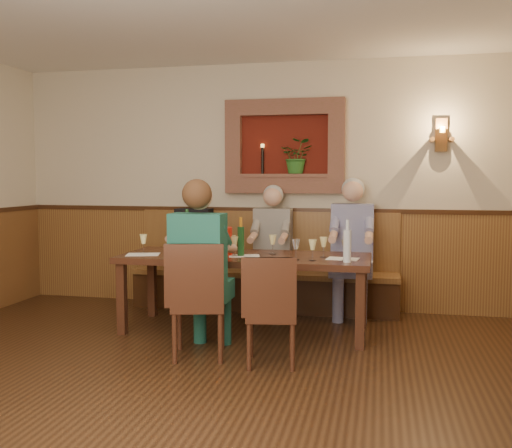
{
  "coord_description": "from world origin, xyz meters",
  "views": [
    {
      "loc": [
        1.27,
        -3.48,
        1.52
      ],
      "look_at": [
        0.1,
        1.9,
        1.05
      ],
      "focal_mm": 40.0,
      "sensor_mm": 36.0,
      "label": 1
    }
  ],
  "objects_px": {
    "chair_near_right": "(271,333)",
    "spittoon_bucket": "(220,241)",
    "person_chair_front": "(202,282)",
    "dining_table": "(245,263)",
    "chair_near_left": "(199,324)",
    "water_bottle": "(347,245)",
    "person_bench_left": "(192,258)",
    "wine_bottle_green_b": "(187,234)",
    "wine_bottle_green_a": "(241,240)",
    "person_bench_mid": "(271,260)",
    "person_bench_right": "(352,259)",
    "bench": "(264,281)"
  },
  "relations": [
    {
      "from": "dining_table",
      "to": "person_bench_mid",
      "type": "height_order",
      "value": "person_bench_mid"
    },
    {
      "from": "chair_near_left",
      "to": "person_bench_left",
      "type": "relative_size",
      "value": 0.7
    },
    {
      "from": "bench",
      "to": "chair_near_left",
      "type": "relative_size",
      "value": 3.07
    },
    {
      "from": "dining_table",
      "to": "bench",
      "type": "bearing_deg",
      "value": 90.0
    },
    {
      "from": "spittoon_bucket",
      "to": "person_bench_left",
      "type": "bearing_deg",
      "value": 123.66
    },
    {
      "from": "person_chair_front",
      "to": "wine_bottle_green_a",
      "type": "distance_m",
      "value": 0.78
    },
    {
      "from": "chair_near_right",
      "to": "person_bench_right",
      "type": "xyz_separation_m",
      "value": [
        0.55,
        1.77,
        0.36
      ]
    },
    {
      "from": "person_chair_front",
      "to": "spittoon_bucket",
      "type": "distance_m",
      "value": 0.78
    },
    {
      "from": "spittoon_bucket",
      "to": "wine_bottle_green_b",
      "type": "xyz_separation_m",
      "value": [
        -0.39,
        0.17,
        0.05
      ]
    },
    {
      "from": "chair_near_right",
      "to": "person_chair_front",
      "type": "relative_size",
      "value": 0.6
    },
    {
      "from": "dining_table",
      "to": "water_bottle",
      "type": "bearing_deg",
      "value": -14.34
    },
    {
      "from": "spittoon_bucket",
      "to": "bench",
      "type": "bearing_deg",
      "value": 76.59
    },
    {
      "from": "person_bench_right",
      "to": "water_bottle",
      "type": "relative_size",
      "value": 3.95
    },
    {
      "from": "person_chair_front",
      "to": "wine_bottle_green_a",
      "type": "bearing_deg",
      "value": 76.53
    },
    {
      "from": "chair_near_right",
      "to": "person_bench_left",
      "type": "bearing_deg",
      "value": 115.3
    },
    {
      "from": "person_bench_left",
      "to": "person_bench_mid",
      "type": "relative_size",
      "value": 0.98
    },
    {
      "from": "chair_near_left",
      "to": "water_bottle",
      "type": "height_order",
      "value": "water_bottle"
    },
    {
      "from": "bench",
      "to": "water_bottle",
      "type": "relative_size",
      "value": 7.92
    },
    {
      "from": "chair_near_right",
      "to": "water_bottle",
      "type": "distance_m",
      "value": 1.09
    },
    {
      "from": "person_bench_left",
      "to": "wine_bottle_green_b",
      "type": "xyz_separation_m",
      "value": [
        0.2,
        -0.72,
        0.36
      ]
    },
    {
      "from": "chair_near_left",
      "to": "person_chair_front",
      "type": "bearing_deg",
      "value": 79.23
    },
    {
      "from": "dining_table",
      "to": "chair_near_right",
      "type": "relative_size",
      "value": 2.69
    },
    {
      "from": "dining_table",
      "to": "person_bench_left",
      "type": "distance_m",
      "value": 1.18
    },
    {
      "from": "wine_bottle_green_a",
      "to": "person_bench_right",
      "type": "bearing_deg",
      "value": 41.88
    },
    {
      "from": "chair_near_left",
      "to": "wine_bottle_green_b",
      "type": "xyz_separation_m",
      "value": [
        -0.44,
        0.99,
        0.65
      ]
    },
    {
      "from": "chair_near_right",
      "to": "chair_near_left",
      "type": "bearing_deg",
      "value": 164.35
    },
    {
      "from": "dining_table",
      "to": "wine_bottle_green_b",
      "type": "distance_m",
      "value": 0.69
    },
    {
      "from": "dining_table",
      "to": "person_bench_left",
      "type": "xyz_separation_m",
      "value": [
        -0.83,
        0.84,
        -0.1
      ]
    },
    {
      "from": "bench",
      "to": "spittoon_bucket",
      "type": "bearing_deg",
      "value": -103.41
    },
    {
      "from": "dining_table",
      "to": "water_bottle",
      "type": "height_order",
      "value": "water_bottle"
    },
    {
      "from": "dining_table",
      "to": "wine_bottle_green_a",
      "type": "height_order",
      "value": "wine_bottle_green_a"
    },
    {
      "from": "wine_bottle_green_b",
      "to": "water_bottle",
      "type": "relative_size",
      "value": 1.14
    },
    {
      "from": "dining_table",
      "to": "person_bench_right",
      "type": "distance_m",
      "value": 1.29
    },
    {
      "from": "bench",
      "to": "wine_bottle_green_a",
      "type": "bearing_deg",
      "value": -91.31
    },
    {
      "from": "chair_near_left",
      "to": "person_bench_mid",
      "type": "height_order",
      "value": "person_bench_mid"
    },
    {
      "from": "dining_table",
      "to": "chair_near_left",
      "type": "height_order",
      "value": "chair_near_left"
    },
    {
      "from": "person_bench_right",
      "to": "person_chair_front",
      "type": "height_order",
      "value": "person_bench_right"
    },
    {
      "from": "chair_near_left",
      "to": "person_bench_right",
      "type": "xyz_separation_m",
      "value": [
        1.17,
        1.71,
        0.34
      ]
    },
    {
      "from": "chair_near_left",
      "to": "person_bench_mid",
      "type": "xyz_separation_m",
      "value": [
        0.29,
        1.71,
        0.3
      ]
    },
    {
      "from": "bench",
      "to": "person_bench_mid",
      "type": "height_order",
      "value": "person_bench_mid"
    },
    {
      "from": "dining_table",
      "to": "person_bench_right",
      "type": "bearing_deg",
      "value": 40.29
    },
    {
      "from": "chair_near_left",
      "to": "person_bench_right",
      "type": "bearing_deg",
      "value": 42.01
    },
    {
      "from": "chair_near_left",
      "to": "person_bench_mid",
      "type": "distance_m",
      "value": 1.76
    },
    {
      "from": "bench",
      "to": "person_chair_front",
      "type": "bearing_deg",
      "value": -96.39
    },
    {
      "from": "chair_near_right",
      "to": "spittoon_bucket",
      "type": "xyz_separation_m",
      "value": [
        -0.67,
        0.89,
        0.63
      ]
    },
    {
      "from": "person_bench_left",
      "to": "wine_bottle_green_b",
      "type": "bearing_deg",
      "value": -74.68
    },
    {
      "from": "person_bench_mid",
      "to": "person_bench_right",
      "type": "height_order",
      "value": "person_bench_right"
    },
    {
      "from": "chair_near_left",
      "to": "dining_table",
      "type": "bearing_deg",
      "value": 64.35
    },
    {
      "from": "person_bench_left",
      "to": "spittoon_bucket",
      "type": "bearing_deg",
      "value": -56.34
    },
    {
      "from": "chair_near_left",
      "to": "spittoon_bucket",
      "type": "relative_size",
      "value": 3.61
    }
  ]
}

